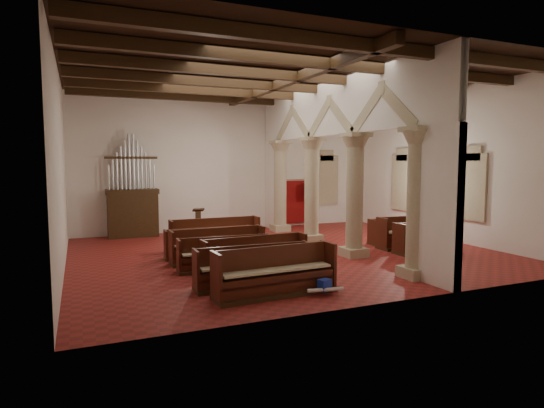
{
  "coord_description": "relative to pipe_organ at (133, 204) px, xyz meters",
  "views": [
    {
      "loc": [
        -6.52,
        -14.11,
        3.15
      ],
      "look_at": [
        -0.3,
        0.5,
        1.66
      ],
      "focal_mm": 30.0,
      "sensor_mm": 36.0,
      "label": 1
    }
  ],
  "objects": [
    {
      "name": "floor",
      "position": [
        4.5,
        -5.5,
        -1.37
      ],
      "size": [
        14.0,
        14.0,
        0.0
      ],
      "primitive_type": "plane",
      "color": "maroon",
      "rests_on": "ground"
    },
    {
      "name": "ceiling",
      "position": [
        4.5,
        -5.5,
        4.63
      ],
      "size": [
        14.0,
        14.0,
        0.0
      ],
      "primitive_type": "plane",
      "rotation": [
        3.14,
        0.0,
        0.0
      ],
      "color": "black",
      "rests_on": "wall_back"
    },
    {
      "name": "wall_back",
      "position": [
        4.5,
        0.5,
        1.63
      ],
      "size": [
        14.0,
        0.02,
        6.0
      ],
      "primitive_type": "cube",
      "color": "white",
      "rests_on": "floor"
    },
    {
      "name": "wall_front",
      "position": [
        4.5,
        -11.5,
        1.63
      ],
      "size": [
        14.0,
        0.02,
        6.0
      ],
      "primitive_type": "cube",
      "color": "white",
      "rests_on": "floor"
    },
    {
      "name": "wall_left",
      "position": [
        -2.5,
        -5.5,
        1.63
      ],
      "size": [
        0.02,
        12.0,
        6.0
      ],
      "primitive_type": "cube",
      "color": "white",
      "rests_on": "floor"
    },
    {
      "name": "wall_right",
      "position": [
        11.5,
        -5.5,
        1.63
      ],
      "size": [
        0.02,
        12.0,
        6.0
      ],
      "primitive_type": "cube",
      "color": "white",
      "rests_on": "floor"
    },
    {
      "name": "ceiling_beams",
      "position": [
        4.5,
        -5.5,
        4.45
      ],
      "size": [
        13.8,
        11.8,
        0.3
      ],
      "primitive_type": null,
      "color": "#372411",
      "rests_on": "wall_back"
    },
    {
      "name": "arcade",
      "position": [
        6.3,
        -5.5,
        2.19
      ],
      "size": [
        0.9,
        11.9,
        6.0
      ],
      "color": "tan",
      "rests_on": "floor"
    },
    {
      "name": "window_right_a",
      "position": [
        11.48,
        -7.0,
        0.83
      ],
      "size": [
        0.03,
        1.0,
        2.2
      ],
      "primitive_type": "cube",
      "color": "#2C634C",
      "rests_on": "wall_right"
    },
    {
      "name": "window_right_b",
      "position": [
        11.48,
        -3.0,
        0.83
      ],
      "size": [
        0.03,
        1.0,
        2.2
      ],
      "primitive_type": "cube",
      "color": "#2C634C",
      "rests_on": "wall_right"
    },
    {
      "name": "window_back",
      "position": [
        9.5,
        0.48,
        0.83
      ],
      "size": [
        1.0,
        0.03,
        2.2
      ],
      "primitive_type": "cube",
      "color": "#2C634C",
      "rests_on": "wall_back"
    },
    {
      "name": "pipe_organ",
      "position": [
        0.0,
        0.0,
        0.0
      ],
      "size": [
        2.1,
        0.85,
        4.4
      ],
      "color": "#372411",
      "rests_on": "floor"
    },
    {
      "name": "lectern",
      "position": [
        2.65,
        -0.51,
        -0.89
      ],
      "size": [
        0.49,
        0.5,
        1.17
      ],
      "rotation": [
        0.0,
        0.0,
        -0.06
      ],
      "color": "#342010",
      "rests_on": "floor"
    },
    {
      "name": "dossal_curtain",
      "position": [
        8.0,
        0.42,
        -0.21
      ],
      "size": [
        1.8,
        0.07,
        2.17
      ],
      "color": "#9D1211",
      "rests_on": "floor"
    },
    {
      "name": "processional_banner",
      "position": [
        8.21,
        -0.01,
        -0.6
      ],
      "size": [
        0.48,
        0.62,
        2.21
      ],
      "rotation": [
        0.0,
        0.0,
        0.33
      ],
      "color": "#372411",
      "rests_on": "floor"
    },
    {
      "name": "hymnal_box_a",
      "position": [
        3.23,
        -10.44,
        -1.13
      ],
      "size": [
        0.33,
        0.29,
        0.28
      ],
      "primitive_type": "cube",
      "rotation": [
        0.0,
        0.0,
        0.26
      ],
      "color": "navy",
      "rests_on": "floor"
    },
    {
      "name": "hymnal_box_b",
      "position": [
        3.93,
        -8.08,
        -1.1
      ],
      "size": [
        0.37,
        0.31,
        0.35
      ],
      "primitive_type": "cube",
      "rotation": [
        0.0,
        0.0,
        -0.08
      ],
      "color": "navy",
      "rests_on": "floor"
    },
    {
      "name": "hymnal_box_c",
      "position": [
        4.75,
        -5.63,
        -1.09
      ],
      "size": [
        0.44,
        0.4,
        0.36
      ],
      "primitive_type": "cube",
      "rotation": [
        0.0,
        0.0,
        0.34
      ],
      "color": "navy",
      "rests_on": "floor"
    },
    {
      "name": "tube_heater_a",
      "position": [
        3.19,
        -10.55,
        -1.21
      ],
      "size": [
        0.88,
        0.24,
        0.09
      ],
      "primitive_type": "cylinder",
      "rotation": [
        0.0,
        1.57,
        -0.17
      ],
      "color": "silver",
      "rests_on": "floor"
    },
    {
      "name": "tube_heater_b",
      "position": [
        2.71,
        -9.55,
        -1.21
      ],
      "size": [
        0.98,
        0.49,
        0.1
      ],
      "primitive_type": "cylinder",
      "rotation": [
        0.0,
        1.57,
        -0.4
      ],
      "color": "silver",
      "rests_on": "floor"
    },
    {
      "name": "nave_pew_0",
      "position": [
        2.17,
        -10.0,
        -0.99
      ],
      "size": [
        3.06,
        0.93,
        1.15
      ],
      "rotation": [
        0.0,
        0.0,
        0.05
      ],
      "color": "#372411",
      "rests_on": "floor"
    },
    {
      "name": "nave_pew_1",
      "position": [
        1.97,
        -9.1,
        -1.03
      ],
      "size": [
        3.06,
        0.78,
        1.04
      ],
      "rotation": [
        0.0,
        0.0,
        -0.03
      ],
      "color": "#372411",
      "rests_on": "floor"
    },
    {
      "name": "nave_pew_2",
      "position": [
        2.53,
        -7.71,
        -1.04
      ],
      "size": [
        3.15,
        0.87,
        1.02
      ],
      "rotation": [
        0.0,
        0.0,
        0.06
      ],
      "color": "#372411",
      "rests_on": "floor"
    },
    {
      "name": "nave_pew_3",
      "position": [
        1.85,
        -7.11,
        -1.05
      ],
      "size": [
        2.85,
        0.81,
        0.97
      ],
      "rotation": [
        0.0,
        0.0,
        -0.06
      ],
      "color": "#372411",
      "rests_on": "floor"
    },
    {
      "name": "nave_pew_4",
      "position": [
        1.92,
        -6.0,
        -1.02
      ],
      "size": [
        2.98,
        0.75,
        1.06
      ],
      "rotation": [
        0.0,
        0.0,
        0.01
      ],
      "color": "#372411",
      "rests_on": "floor"
    },
    {
      "name": "nave_pew_5",
      "position": [
        1.88,
        -5.11,
        -1.06
      ],
      "size": [
        2.93,
        0.73,
        0.95
      ],
      "rotation": [
        0.0,
        0.0,
        -0.03
      ],
      "color": "#372411",
      "rests_on": "floor"
    },
    {
      "name": "nave_pew_6",
      "position": [
        2.41,
        -4.01,
        -1.0
      ],
      "size": [
        3.22,
        0.76,
        1.12
      ],
      "rotation": [
        0.0,
        0.0,
        0.0
      ],
      "color": "#372411",
      "rests_on": "floor"
    },
    {
      "name": "aisle_pew_0",
      "position": [
        8.86,
        -7.39,
        -1.01
      ],
      "size": [
        2.21,
        0.77,
        1.07
      ],
      "rotation": [
        0.0,
        0.0,
        0.03
      ],
      "color": "#372411",
      "rests_on": "floor"
    },
    {
      "name": "aisle_pew_1",
      "position": [
        8.94,
        -6.46,
        -0.98
      ],
      "size": [
        2.27,
        0.78,
        1.15
      ],
      "rotation": [
        0.0,
        0.0,
        -0.01
      ],
      "color": "#372411",
      "rests_on": "floor"
    },
    {
      "name": "aisle_pew_2",
      "position": [
        8.88,
        -5.53,
        -1.04
      ],
      "size": [
        1.68,
        0.67,
        0.98
      ],
      "rotation": [
        0.0,
        0.0,
        0.01
      ],
      "color": "#372411",
      "rests_on": "floor"
    }
  ]
}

